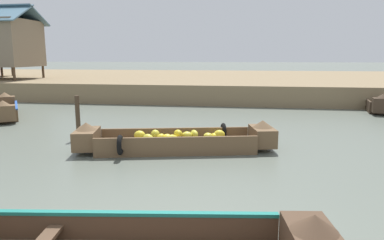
# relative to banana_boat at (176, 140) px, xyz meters

# --- Properties ---
(ground_plane) EXTENTS (300.00, 300.00, 0.00)m
(ground_plane) POSITION_rel_banana_boat_xyz_m (0.39, 4.01, -0.28)
(ground_plane) COLOR #596056
(riverbank_strip) EXTENTS (160.00, 20.00, 1.08)m
(riverbank_strip) POSITION_rel_banana_boat_xyz_m (0.39, 18.74, 0.26)
(riverbank_strip) COLOR #7F6B4C
(riverbank_strip) RESTS_ON ground
(banana_boat) EXTENTS (5.51, 2.54, 0.81)m
(banana_boat) POSITION_rel_banana_boat_xyz_m (0.00, 0.00, 0.00)
(banana_boat) COLOR brown
(banana_boat) RESTS_ON ground
(fishing_skiff_distant) EXTENTS (1.72, 5.17, 0.96)m
(fishing_skiff_distant) POSITION_rel_banana_boat_xyz_m (8.25, 9.34, 0.05)
(fishing_skiff_distant) COLOR #3D2D21
(fishing_skiff_distant) RESTS_ON ground
(cargo_boat_upstream) EXTENTS (2.95, 3.68, 0.92)m
(cargo_boat_upstream) POSITION_rel_banana_boat_xyz_m (-8.25, 4.15, 0.06)
(cargo_boat_upstream) COLOR brown
(cargo_boat_upstream) RESTS_ON ground
(stilt_house_mid_left) EXTENTS (4.30, 4.04, 4.77)m
(stilt_house_mid_left) POSITION_rel_banana_boat_xyz_m (-13.82, 12.13, 3.19)
(stilt_house_mid_left) COLOR #4C3826
(stilt_house_mid_left) RESTS_ON riverbank_strip
(mooring_post) EXTENTS (0.14, 0.14, 1.36)m
(mooring_post) POSITION_rel_banana_boat_xyz_m (-3.30, 0.90, 0.40)
(mooring_post) COLOR #423323
(mooring_post) RESTS_ON ground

